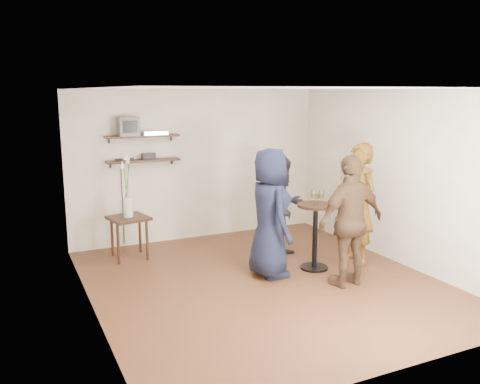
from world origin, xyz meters
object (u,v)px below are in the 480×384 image
side_table (129,224)px  dvd_deck (154,133)px  person_navy (270,213)px  person_plaid (358,204)px  crt_monitor (128,126)px  drinks_table (315,227)px  person_dark (283,207)px  radio (149,156)px  person_brown (351,221)px

side_table → dvd_deck: bearing=41.7°
side_table → person_navy: (1.61, -1.60, 0.35)m
person_plaid → crt_monitor: bearing=-124.7°
drinks_table → person_dark: (-0.13, 0.72, 0.17)m
radio → side_table: size_ratio=0.33×
side_table → drinks_table: bearing=-35.1°
person_brown → radio: bearing=-61.7°
crt_monitor → drinks_table: crt_monitor is taller
dvd_deck → person_plaid: size_ratio=0.22×
dvd_deck → drinks_table: 3.07m
radio → person_navy: bearing=-62.5°
crt_monitor → radio: 0.59m
person_brown → person_navy: bearing=-49.2°
radio → person_brown: size_ratio=0.12×
person_plaid → person_navy: person_plaid is taller
crt_monitor → person_navy: 2.81m
person_plaid → person_navy: 1.47m
dvd_deck → person_brown: (1.80, -2.92, -1.01)m
dvd_deck → person_plaid: 3.47m
crt_monitor → person_plaid: size_ratio=0.18×
crt_monitor → drinks_table: bearing=-45.3°
person_dark → drinks_table: bearing=-90.0°
crt_monitor → side_table: crt_monitor is taller
dvd_deck → radio: 0.40m
person_dark → person_navy: person_navy is taller
side_table → drinks_table: size_ratio=0.68×
radio → side_table: bearing=-132.5°
person_navy → drinks_table: bearing=-90.0°
person_dark → person_navy: (-0.60, -0.68, 0.11)m
person_navy → person_brown: person_navy is taller
radio → person_plaid: bearing=-40.7°
radio → person_dark: size_ratio=0.14×
person_navy → crt_monitor: bearing=37.2°
radio → person_plaid: 3.46m
person_plaid → person_navy: size_ratio=1.01×
crt_monitor → dvd_deck: 0.45m
person_plaid → person_navy: bearing=-90.3°
side_table → person_brown: person_brown is taller
side_table → person_brown: bearing=-44.7°
dvd_deck → person_dark: size_ratio=0.25×
side_table → person_navy: size_ratio=0.37×
drinks_table → person_brown: bearing=-85.1°
side_table → person_navy: bearing=-44.9°
person_brown → person_plaid: bearing=-138.8°
radio → drinks_table: (1.85, -2.19, -0.89)m
side_table → person_brown: (2.41, -2.38, 0.33)m
person_plaid → side_table: bearing=-115.9°
dvd_deck → person_navy: bearing=-65.0°
radio → person_dark: (1.71, -1.46, -0.72)m
dvd_deck → radio: dvd_deck is taller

